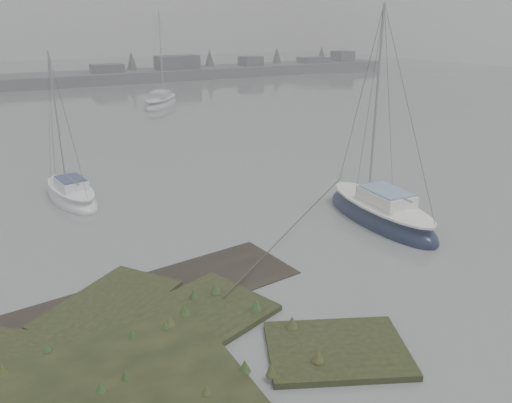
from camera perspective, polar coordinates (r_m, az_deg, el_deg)
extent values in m
plane|color=slate|center=(40.05, -19.72, 7.36)|extent=(160.00, 160.00, 0.00)
cube|color=#4C4F51|center=(78.18, -4.96, 14.50)|extent=(60.00, 8.00, 1.60)
cube|color=#424247|center=(71.94, -16.63, 13.95)|extent=(4.00, 3.00, 2.20)
cube|color=#424247|center=(74.84, -8.97, 15.02)|extent=(6.00, 3.00, 3.00)
cube|color=#424247|center=(79.90, -0.62, 15.37)|extent=(3.00, 3.00, 2.50)
cube|color=#424247|center=(86.35, 6.63, 15.43)|extent=(5.00, 3.00, 2.00)
cube|color=#424247|center=(89.96, 9.86, 15.71)|extent=(3.00, 3.00, 2.80)
cone|color=#384238|center=(74.81, -14.00, 15.00)|extent=(2.00, 2.00, 3.50)
cone|color=#384238|center=(78.95, -5.31, 15.71)|extent=(2.00, 2.00, 3.50)
cone|color=#384238|center=(84.60, 2.40, 16.06)|extent=(2.00, 2.00, 3.50)
cone|color=#384238|center=(89.66, 7.50, 16.13)|extent=(2.00, 2.00, 3.50)
ellipsoid|color=#101833|center=(21.69, 13.94, -1.81)|extent=(2.69, 6.72, 1.59)
ellipsoid|color=white|center=(21.47, 14.08, -0.23)|extent=(2.19, 5.85, 0.45)
cube|color=white|center=(21.13, 14.64, 0.53)|extent=(1.59, 2.36, 0.47)
cube|color=#7793BA|center=(21.05, 14.70, 1.21)|extent=(1.48, 2.17, 0.08)
cylinder|color=#939399|center=(21.11, 13.59, 10.95)|extent=(0.10, 0.10, 7.50)
cylinder|color=#939399|center=(20.91, 15.02, 1.05)|extent=(0.30, 2.62, 0.08)
ellipsoid|color=white|center=(25.01, -20.31, 0.38)|extent=(2.32, 5.31, 1.25)
ellipsoid|color=white|center=(24.86, -20.44, 1.47)|extent=(1.90, 4.62, 0.35)
cube|color=white|center=(24.57, -20.38, 2.02)|extent=(1.31, 1.89, 0.37)
cube|color=#17204A|center=(24.51, -20.44, 2.48)|extent=(1.22, 1.73, 0.06)
cylinder|color=#939399|center=(24.74, -21.80, 8.89)|extent=(0.08, 0.08, 5.88)
cylinder|color=#939399|center=(24.37, -20.33, 2.40)|extent=(0.32, 2.05, 0.07)
ellipsoid|color=#B6BBC0|center=(50.90, -10.77, 10.78)|extent=(6.02, 6.74, 1.66)
ellipsoid|color=silver|center=(50.80, -10.82, 11.52)|extent=(5.12, 5.78, 0.47)
cube|color=silver|center=(50.48, -10.96, 11.93)|extent=(2.61, 2.75, 0.49)
cube|color=#ADB2BA|center=(50.44, -10.98, 12.23)|extent=(2.41, 2.53, 0.08)
cylinder|color=#939399|center=(51.21, -10.80, 16.37)|extent=(0.11, 0.11, 7.81)
cylinder|color=#939399|center=(50.26, -11.05, 12.20)|extent=(1.78, 2.19, 0.09)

